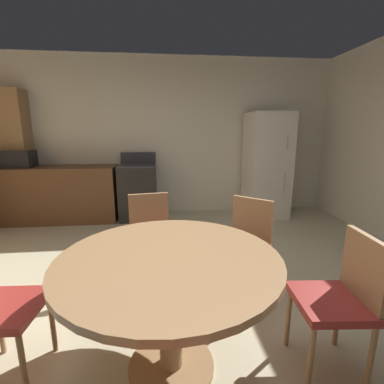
{
  "coord_description": "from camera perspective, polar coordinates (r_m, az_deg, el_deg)",
  "views": [
    {
      "loc": [
        -0.11,
        -1.87,
        1.45
      ],
      "look_at": [
        0.17,
        0.82,
        0.84
      ],
      "focal_mm": 25.22,
      "sensor_mm": 36.0,
      "label": 1
    }
  ],
  "objects": [
    {
      "name": "kitchen_counter",
      "position": [
        4.92,
        -26.03,
        -0.39
      ],
      "size": [
        1.81,
        0.6,
        0.9
      ],
      "primitive_type": "cube",
      "color": "brown",
      "rests_on": "ground"
    },
    {
      "name": "microwave",
      "position": [
        5.06,
        -32.8,
        5.89
      ],
      "size": [
        0.44,
        0.32,
        0.26
      ],
      "primitive_type": "cube",
      "color": "black",
      "rests_on": "kitchen_counter"
    },
    {
      "name": "ground_plane",
      "position": [
        2.37,
        -2.33,
        -25.15
      ],
      "size": [
        14.0,
        14.0,
        0.0
      ],
      "primitive_type": "plane",
      "color": "beige"
    },
    {
      "name": "pantry_column",
      "position": [
        5.27,
        -33.07,
        6.27
      ],
      "size": [
        0.44,
        0.36,
        2.1
      ],
      "primitive_type": "cube",
      "color": "#9E754C",
      "rests_on": "ground"
    },
    {
      "name": "chair_east",
      "position": [
        1.94,
        29.11,
        -18.38
      ],
      "size": [
        0.43,
        0.43,
        0.87
      ],
      "rotation": [
        0.0,
        0.0,
        3.06
      ],
      "color": "#9E754C",
      "rests_on": "ground"
    },
    {
      "name": "chair_northeast",
      "position": [
        2.48,
        11.31,
        -10.11
      ],
      "size": [
        0.57,
        0.57,
        0.87
      ],
      "rotation": [
        0.0,
        0.0,
        3.97
      ],
      "color": "#9E754C",
      "rests_on": "ground"
    },
    {
      "name": "chair_north",
      "position": [
        2.61,
        -8.7,
        -8.77
      ],
      "size": [
        0.46,
        0.46,
        0.87
      ],
      "rotation": [
        0.0,
        0.0,
        4.87
      ],
      "color": "#9E754C",
      "rests_on": "ground"
    },
    {
      "name": "dining_table",
      "position": [
        1.65,
        -4.73,
        -18.05
      ],
      "size": [
        1.27,
        1.27,
        0.76
      ],
      "color": "#9E754C",
      "rests_on": "ground"
    },
    {
      "name": "refrigerator",
      "position": [
        4.82,
        15.47,
        5.4
      ],
      "size": [
        0.68,
        0.68,
        1.76
      ],
      "color": "silver",
      "rests_on": "ground"
    },
    {
      "name": "oven_range",
      "position": [
        4.63,
        -11.3,
        0.16
      ],
      "size": [
        0.6,
        0.6,
        1.1
      ],
      "color": "black",
      "rests_on": "ground"
    },
    {
      "name": "wall_back",
      "position": [
        4.91,
        -4.8,
        11.44
      ],
      "size": [
        6.03,
        0.12,
        2.7
      ],
      "primitive_type": "cube",
      "color": "silver",
      "rests_on": "ground"
    }
  ]
}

